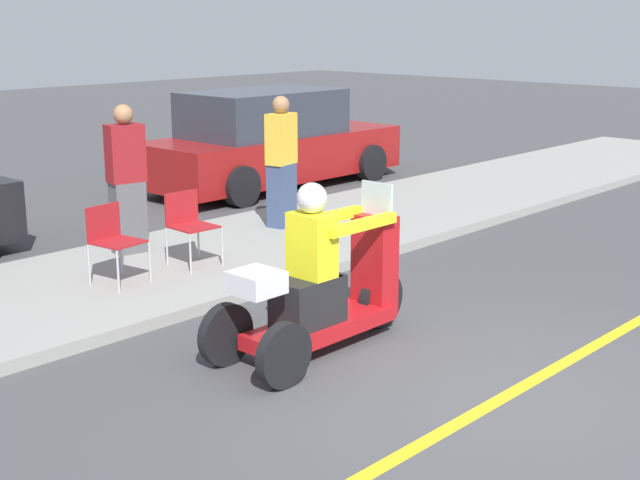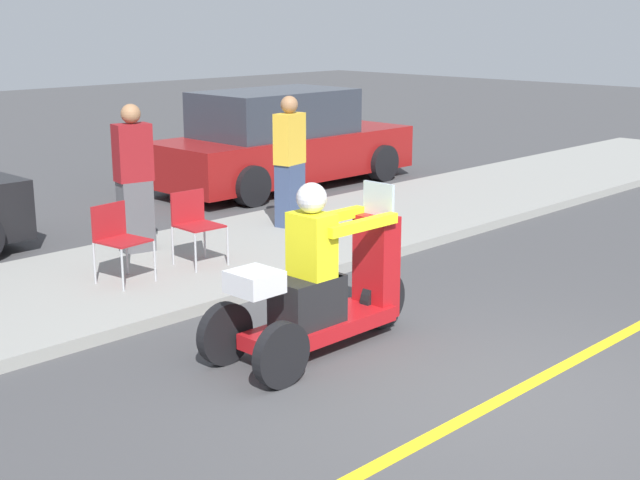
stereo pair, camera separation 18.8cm
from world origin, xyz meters
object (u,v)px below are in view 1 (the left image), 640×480
(parked_car_lot_center, at_px, (270,142))
(folding_chair_curbside, at_px, (188,221))
(spectator_by_tree, at_px, (127,182))
(spectator_with_child, at_px, (281,164))
(folding_chair_set_back, at_px, (112,236))
(motorcycle_trike, at_px, (322,291))

(parked_car_lot_center, bearing_deg, folding_chair_curbside, -143.69)
(spectator_by_tree, distance_m, folding_chair_curbside, 1.00)
(spectator_with_child, xyz_separation_m, folding_chair_set_back, (-3.04, -0.56, -0.33))
(folding_chair_curbside, bearing_deg, folding_chair_set_back, 178.60)
(motorcycle_trike, distance_m, spectator_with_child, 4.29)
(folding_chair_set_back, height_order, folding_chair_curbside, same)
(spectator_by_tree, xyz_separation_m, folding_chair_set_back, (-0.85, -0.91, -0.34))
(spectator_with_child, height_order, parked_car_lot_center, spectator_with_child)
(spectator_with_child, relative_size, folding_chair_curbside, 2.11)
(motorcycle_trike, relative_size, folding_chair_curbside, 2.63)
(folding_chair_set_back, bearing_deg, spectator_by_tree, 47.04)
(parked_car_lot_center, bearing_deg, spectator_by_tree, -153.33)
(motorcycle_trike, bearing_deg, folding_chair_curbside, 75.45)
(spectator_by_tree, bearing_deg, folding_chair_curbside, -81.00)
(folding_chair_curbside, relative_size, parked_car_lot_center, 0.17)
(folding_chair_set_back, bearing_deg, motorcycle_trike, -83.78)
(folding_chair_curbside, xyz_separation_m, parked_car_lot_center, (4.34, 3.19, 0.14))
(folding_chair_curbside, height_order, parked_car_lot_center, parked_car_lot_center)
(folding_chair_curbside, bearing_deg, motorcycle_trike, -104.55)
(folding_chair_set_back, xyz_separation_m, folding_chair_curbside, (1.00, -0.02, 0.00))
(spectator_with_child, bearing_deg, folding_chair_set_back, -169.58)
(spectator_with_child, bearing_deg, folding_chair_curbside, -164.07)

